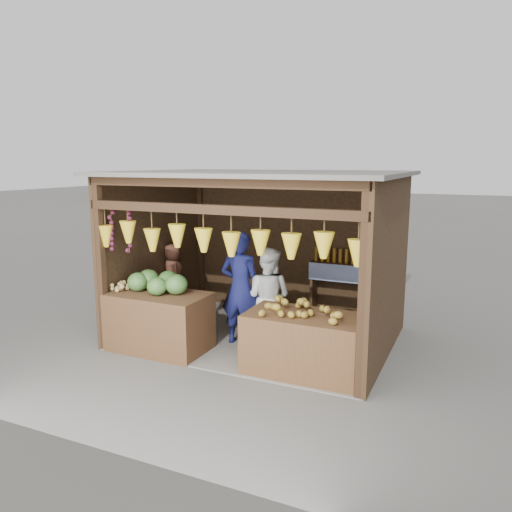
{
  "coord_description": "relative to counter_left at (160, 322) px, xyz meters",
  "views": [
    {
      "loc": [
        3.11,
        -7.04,
        2.8
      ],
      "look_at": [
        -0.03,
        -0.1,
        1.36
      ],
      "focal_mm": 35.0,
      "sensor_mm": 36.0,
      "label": 1
    }
  ],
  "objects": [
    {
      "name": "ground",
      "position": [
        1.18,
        1.09,
        -0.44
      ],
      "size": [
        80.0,
        80.0,
        0.0
      ],
      "primitive_type": "plane",
      "color": "#514F49",
      "rests_on": "ground"
    },
    {
      "name": "mango_pile",
      "position": [
        2.33,
        0.02,
        0.5
      ],
      "size": [
        1.4,
        0.64,
        0.22
      ],
      "primitive_type": null,
      "color": "#B14B17",
      "rests_on": "counter_right"
    },
    {
      "name": "melon_pile",
      "position": [
        -0.06,
        0.08,
        0.6
      ],
      "size": [
        1.0,
        0.5,
        0.32
      ],
      "primitive_type": null,
      "color": "#1A4512",
      "rests_on": "counter_left"
    },
    {
      "name": "man_standing",
      "position": [
        1.02,
        0.69,
        0.46
      ],
      "size": [
        0.66,
        0.45,
        1.78
      ],
      "primitive_type": "imported",
      "rotation": [
        0.0,
        0.0,
        3.18
      ],
      "color": "#131749",
      "rests_on": "ground"
    },
    {
      "name": "tanfruit_pile",
      "position": [
        -0.62,
        -0.07,
        0.5
      ],
      "size": [
        0.34,
        0.4,
        0.13
      ],
      "primitive_type": null,
      "color": "#A5954C",
      "rests_on": "counter_left"
    },
    {
      "name": "stool",
      "position": [
        -0.62,
        1.31,
        -0.27
      ],
      "size": [
        0.35,
        0.35,
        0.33
      ],
      "primitive_type": "cube",
      "color": "black",
      "rests_on": "ground"
    },
    {
      "name": "woman_standing",
      "position": [
        1.42,
        0.84,
        0.33
      ],
      "size": [
        0.78,
        0.62,
        1.54
      ],
      "primitive_type": "imported",
      "rotation": [
        0.0,
        0.0,
        3.09
      ],
      "color": "white",
      "rests_on": "ground"
    },
    {
      "name": "stall_structure",
      "position": [
        1.15,
        1.05,
        1.23
      ],
      "size": [
        4.3,
        3.3,
        2.66
      ],
      "color": "slate",
      "rests_on": "ground"
    },
    {
      "name": "counter_left",
      "position": [
        0.0,
        0.0,
        0.0
      ],
      "size": [
        1.47,
        0.85,
        0.87
      ],
      "primitive_type": "cube",
      "color": "#482C18",
      "rests_on": "ground"
    },
    {
      "name": "vendor_seated",
      "position": [
        -0.62,
        1.31,
        0.42
      ],
      "size": [
        0.61,
        0.59,
        1.06
      ],
      "primitive_type": "imported",
      "rotation": [
        0.0,
        0.0,
        2.44
      ],
      "color": "brown",
      "rests_on": "stool"
    },
    {
      "name": "counter_right",
      "position": [
        2.28,
        0.06,
        -0.03
      ],
      "size": [
        1.56,
        0.85,
        0.82
      ],
      "primitive_type": "cube",
      "color": "#512F1B",
      "rests_on": "ground"
    },
    {
      "name": "back_shelf",
      "position": [
        2.23,
        2.38,
        0.44
      ],
      "size": [
        1.25,
        0.32,
        1.32
      ],
      "color": "#382314",
      "rests_on": "ground"
    }
  ]
}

